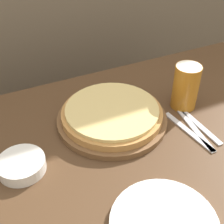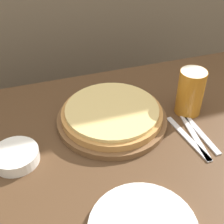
% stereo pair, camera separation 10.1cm
% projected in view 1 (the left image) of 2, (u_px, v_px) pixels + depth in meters
% --- Properties ---
extents(dining_table, '(1.53, 0.91, 0.71)m').
position_uv_depth(dining_table, '(123.00, 219.00, 1.15)').
color(dining_table, '#4C331E').
rests_on(dining_table, ground_plane).
extents(pizza_on_board, '(0.36, 0.36, 0.06)m').
position_uv_depth(pizza_on_board, '(112.00, 115.00, 1.02)').
color(pizza_on_board, brown).
rests_on(pizza_on_board, dining_table).
extents(beer_glass, '(0.09, 0.09, 0.16)m').
position_uv_depth(beer_glass, '(186.00, 85.00, 1.05)').
color(beer_glass, '#B7701E').
rests_on(beer_glass, dining_table).
extents(dinner_plate, '(0.26, 0.26, 0.02)m').
position_uv_depth(dinner_plate, '(164.00, 224.00, 0.73)').
color(dinner_plate, white).
rests_on(dinner_plate, dining_table).
extents(side_bowl, '(0.13, 0.13, 0.04)m').
position_uv_depth(side_bowl, '(22.00, 165.00, 0.86)').
color(side_bowl, white).
rests_on(side_bowl, dining_table).
extents(fork, '(0.04, 0.22, 0.00)m').
position_uv_depth(fork, '(188.00, 131.00, 0.99)').
color(fork, silver).
rests_on(fork, dining_table).
extents(dinner_knife, '(0.04, 0.22, 0.00)m').
position_uv_depth(dinner_knife, '(195.00, 129.00, 1.00)').
color(dinner_knife, silver).
rests_on(dinner_knife, dining_table).
extents(spoon, '(0.02, 0.19, 0.00)m').
position_uv_depth(spoon, '(201.00, 127.00, 1.01)').
color(spoon, silver).
rests_on(spoon, dining_table).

